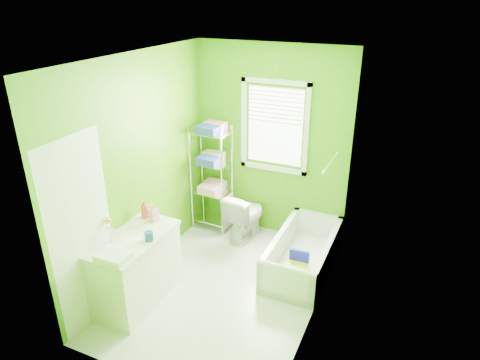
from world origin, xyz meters
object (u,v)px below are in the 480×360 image
at_px(bathtub, 302,259).
at_px(toilet, 245,215).
at_px(vanity, 136,267).
at_px(wire_shelf_unit, 213,167).

bearing_deg(bathtub, toilet, 156.75).
xyz_separation_m(bathtub, vanity, (-1.51, -1.28, 0.28)).
distance_m(toilet, vanity, 1.78).
distance_m(toilet, wire_shelf_unit, 0.80).
bearing_deg(vanity, toilet, 71.16).
height_order(bathtub, toilet, toilet).
relative_size(bathtub, vanity, 1.35).
distance_m(bathtub, vanity, 2.00).
bearing_deg(vanity, wire_shelf_unit, 88.29).
height_order(bathtub, wire_shelf_unit, wire_shelf_unit).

